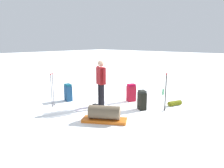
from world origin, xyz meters
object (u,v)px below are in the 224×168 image
(ski_poles_planted_far, at_px, (52,88))
(sleeping_mat_rolled, at_px, (175,103))
(skier_standing, at_px, (101,81))
(thermos_bottle, at_px, (163,92))
(ski_poles_planted_near, at_px, (166,90))
(backpack_large_dark, at_px, (68,93))
(ski_pair_near, at_px, (95,105))
(backpack_bright, at_px, (131,93))
(backpack_small_spare, at_px, (142,100))
(gear_sled, at_px, (104,114))

(ski_poles_planted_far, bearing_deg, sleeping_mat_rolled, 133.18)
(skier_standing, bearing_deg, thermos_bottle, 164.56)
(skier_standing, xyz_separation_m, ski_poles_planted_near, (-1.15, 1.93, -0.23))
(backpack_large_dark, distance_m, thermos_bottle, 4.15)
(skier_standing, bearing_deg, sleeping_mat_rolled, 135.02)
(ski_pair_near, relative_size, ski_poles_planted_far, 1.44)
(backpack_bright, height_order, backpack_small_spare, backpack_bright)
(ski_poles_planted_near, xyz_separation_m, sleeping_mat_rolled, (-0.79, 0.00, -0.63))
(ski_poles_planted_far, bearing_deg, skier_standing, 130.33)
(backpack_large_dark, bearing_deg, ski_poles_planted_far, 14.33)
(backpack_small_spare, relative_size, thermos_bottle, 2.62)
(backpack_bright, xyz_separation_m, sleeping_mat_rolled, (-0.60, 1.57, -0.25))
(skier_standing, xyz_separation_m, backpack_large_dark, (0.29, -1.56, -0.62))
(sleeping_mat_rolled, distance_m, thermos_bottle, 1.58)
(backpack_bright, bearing_deg, ski_poles_planted_far, -34.60)
(backpack_small_spare, height_order, gear_sled, backpack_small_spare)
(ski_poles_planted_far, relative_size, gear_sled, 0.91)
(gear_sled, bearing_deg, skier_standing, -131.73)
(skier_standing, relative_size, sleeping_mat_rolled, 3.09)
(ski_pair_near, height_order, gear_sled, gear_sled)
(sleeping_mat_rolled, bearing_deg, backpack_small_spare, -29.65)
(backpack_bright, height_order, ski_poles_planted_far, ski_poles_planted_far)
(backpack_large_dark, bearing_deg, ski_poles_planted_near, 112.41)
(skier_standing, bearing_deg, backpack_large_dark, -79.32)
(ski_poles_planted_near, relative_size, thermos_bottle, 5.02)
(ski_pair_near, xyz_separation_m, gear_sled, (0.92, 1.35, 0.21))
(backpack_large_dark, bearing_deg, ski_pair_near, 102.31)
(skier_standing, relative_size, ski_poles_planted_far, 1.38)
(sleeping_mat_rolled, bearing_deg, gear_sled, -17.07)
(ski_poles_planted_near, xyz_separation_m, thermos_bottle, (-1.93, -1.08, -0.59))
(skier_standing, height_order, backpack_large_dark, skier_standing)
(backpack_bright, bearing_deg, thermos_bottle, 164.42)
(ski_pair_near, relative_size, backpack_bright, 2.57)
(thermos_bottle, bearing_deg, backpack_bright, -15.58)
(skier_standing, distance_m, backpack_small_spare, 1.59)
(gear_sled, distance_m, thermos_bottle, 4.02)
(ski_poles_planted_far, bearing_deg, ski_poles_planted_near, 124.92)
(backpack_bright, bearing_deg, ski_poles_planted_near, 83.13)
(backpack_bright, relative_size, sleeping_mat_rolled, 1.26)
(ski_pair_near, relative_size, backpack_large_dark, 2.60)
(sleeping_mat_rolled, bearing_deg, ski_poles_planted_far, -46.82)
(ski_pair_near, relative_size, backpack_small_spare, 2.61)
(gear_sled, bearing_deg, backpack_bright, -163.19)
(backpack_small_spare, xyz_separation_m, thermos_bottle, (-2.33, -0.41, -0.20))
(ski_pair_near, xyz_separation_m, ski_poles_planted_near, (-1.17, 2.23, 0.71))
(backpack_large_dark, relative_size, backpack_bright, 0.99)
(backpack_bright, height_order, sleeping_mat_rolled, backpack_bright)
(ski_poles_planted_near, xyz_separation_m, ski_poles_planted_far, (2.29, -3.28, -0.04))
(skier_standing, xyz_separation_m, gear_sled, (0.94, 1.05, -0.73))
(skier_standing, relative_size, thermos_bottle, 6.54)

